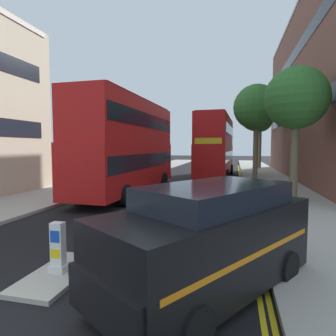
{
  "coord_description": "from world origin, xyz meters",
  "views": [
    {
      "loc": [
        3.74,
        -2.62,
        2.85
      ],
      "look_at": [
        0.5,
        11.0,
        1.8
      ],
      "focal_mm": 30.06,
      "sensor_mm": 36.0,
      "label": 1
    }
  ],
  "objects_px": {
    "keep_left_bollard": "(58,249)",
    "pedestrian_far": "(292,174)",
    "double_decker_bus_oncoming": "(216,145)",
    "taxi_minivan": "(207,240)",
    "double_decker_bus_away": "(128,144)"
  },
  "relations": [
    {
      "from": "keep_left_bollard",
      "to": "pedestrian_far",
      "type": "height_order",
      "value": "pedestrian_far"
    },
    {
      "from": "pedestrian_far",
      "to": "keep_left_bollard",
      "type": "bearing_deg",
      "value": -116.02
    },
    {
      "from": "double_decker_bus_oncoming",
      "to": "taxi_minivan",
      "type": "bearing_deg",
      "value": -86.67
    },
    {
      "from": "double_decker_bus_oncoming",
      "to": "taxi_minivan",
      "type": "xyz_separation_m",
      "value": [
        1.22,
        -20.97,
        -1.96
      ]
    },
    {
      "from": "double_decker_bus_away",
      "to": "double_decker_bus_oncoming",
      "type": "distance_m",
      "value": 11.36
    },
    {
      "from": "taxi_minivan",
      "to": "double_decker_bus_away",
      "type": "bearing_deg",
      "value": 118.49
    },
    {
      "from": "keep_left_bollard",
      "to": "double_decker_bus_oncoming",
      "type": "height_order",
      "value": "double_decker_bus_oncoming"
    },
    {
      "from": "pedestrian_far",
      "to": "double_decker_bus_away",
      "type": "bearing_deg",
      "value": -153.36
    },
    {
      "from": "double_decker_bus_away",
      "to": "double_decker_bus_oncoming",
      "type": "xyz_separation_m",
      "value": [
        4.5,
        10.43,
        0.0
      ]
    },
    {
      "from": "double_decker_bus_oncoming",
      "to": "taxi_minivan",
      "type": "relative_size",
      "value": 2.16
    },
    {
      "from": "keep_left_bollard",
      "to": "taxi_minivan",
      "type": "xyz_separation_m",
      "value": [
        3.24,
        0.04,
        0.46
      ]
    },
    {
      "from": "double_decker_bus_away",
      "to": "double_decker_bus_oncoming",
      "type": "relative_size",
      "value": 1.0
    },
    {
      "from": "pedestrian_far",
      "to": "double_decker_bus_oncoming",
      "type": "bearing_deg",
      "value": 136.47
    },
    {
      "from": "taxi_minivan",
      "to": "pedestrian_far",
      "type": "distance_m",
      "value": 16.24
    },
    {
      "from": "taxi_minivan",
      "to": "double_decker_bus_oncoming",
      "type": "bearing_deg",
      "value": 93.33
    }
  ]
}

